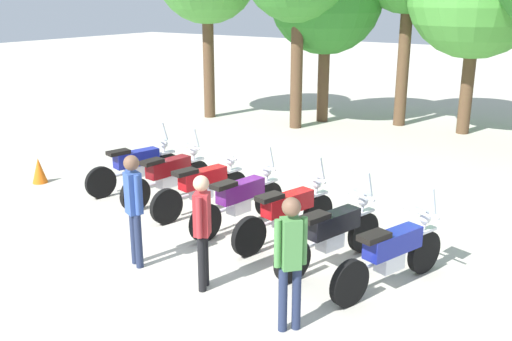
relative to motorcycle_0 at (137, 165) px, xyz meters
name	(u,v)px	position (x,y,z in m)	size (l,w,h in m)	color
ground_plane	(240,227)	(2.96, -0.49, -0.52)	(80.00, 80.00, 0.00)	#BCB7A8
motorcycle_0	(137,165)	(0.00, 0.00, 0.00)	(0.82, 2.14, 1.37)	black
motorcycle_1	(168,175)	(0.98, -0.12, 0.00)	(0.67, 2.18, 1.37)	black
motorcycle_2	(202,187)	(1.97, -0.30, -0.01)	(0.78, 2.16, 0.99)	black
motorcycle_3	(240,199)	(2.96, -0.49, 0.00)	(0.71, 2.18, 1.37)	black
motorcycle_4	(287,212)	(3.95, -0.58, 0.00)	(0.82, 2.14, 1.37)	black
motorcycle_5	(332,232)	(4.94, -0.94, 0.00)	(0.83, 2.14, 1.37)	black
motorcycle_6	(392,253)	(5.93, -1.12, 0.00)	(0.89, 2.11, 1.37)	black
person_0	(134,202)	(2.54, -2.56, 0.48)	(0.40, 0.29, 1.71)	#232D4C
person_1	(202,224)	(3.80, -2.56, 0.43)	(0.28, 0.40, 1.63)	black
person_2	(291,255)	(5.31, -2.80, 0.47)	(0.33, 0.35, 1.69)	#232D4C
traffic_cone	(39,170)	(-2.06, -0.86, -0.24)	(0.32, 0.32, 0.55)	orange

